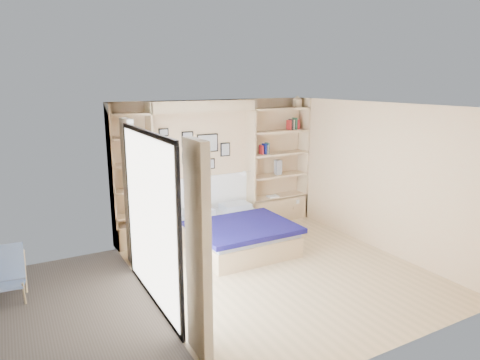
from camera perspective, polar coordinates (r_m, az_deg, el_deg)
ground at (r=6.74m, az=5.20°, el=-11.88°), size 4.50×4.50×0.00m
room_shell at (r=7.45m, az=-3.65°, el=-0.60°), size 4.50×4.50×4.50m
bed at (r=7.52m, az=-0.86°, el=-6.89°), size 1.65×2.05×1.07m
photo_gallery at (r=7.95m, az=-6.30°, el=4.09°), size 1.48×0.02×0.82m
reading_lamps at (r=7.91m, az=-4.57°, el=0.35°), size 1.92×0.12×0.15m
shelf_decor at (r=8.52m, az=3.80°, el=5.30°), size 3.60×0.23×2.03m
deck at (r=5.78m, az=-27.68°, el=-17.93°), size 3.20×4.00×0.05m
deck_chair at (r=6.56m, az=-28.58°, el=-11.05°), size 0.48×0.73×0.70m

